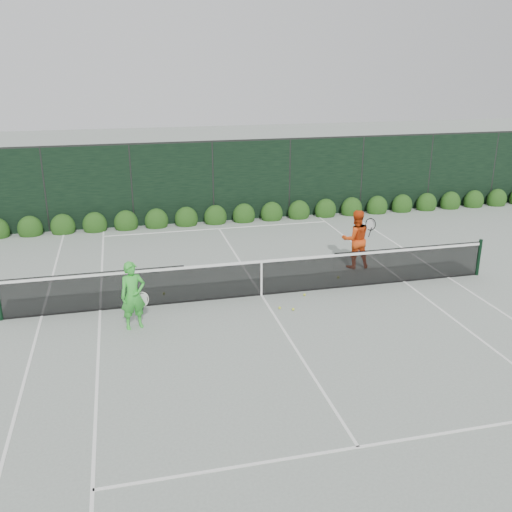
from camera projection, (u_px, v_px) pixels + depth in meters
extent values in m
plane|color=gray|center=(261.00, 295.00, 15.01)|extent=(80.00, 80.00, 0.00)
cylinder|color=black|center=(479.00, 257.00, 16.25)|extent=(0.10, 0.10, 1.07)
cube|color=black|center=(95.00, 292.00, 13.91)|extent=(4.40, 0.01, 1.02)
cube|color=black|center=(261.00, 278.00, 14.85)|extent=(4.00, 0.01, 0.96)
cube|color=black|center=(408.00, 264.00, 15.77)|extent=(4.40, 0.01, 1.02)
cube|color=white|center=(261.00, 262.00, 14.70)|extent=(12.80, 0.03, 0.07)
cube|color=black|center=(261.00, 295.00, 15.00)|extent=(12.80, 0.02, 0.04)
cube|color=white|center=(261.00, 279.00, 14.86)|extent=(0.05, 0.03, 0.91)
imported|color=green|center=(133.00, 295.00, 12.96)|extent=(0.66, 0.51, 1.60)
torus|color=silver|center=(142.00, 299.00, 13.15)|extent=(0.30, 0.04, 0.30)
cylinder|color=black|center=(143.00, 309.00, 13.23)|extent=(0.10, 0.03, 0.30)
imported|color=#DB4412|center=(356.00, 239.00, 16.76)|extent=(0.90, 0.73, 1.75)
torus|color=black|center=(371.00, 224.00, 16.49)|extent=(0.27, 0.19, 0.30)
cylinder|color=black|center=(370.00, 232.00, 16.57)|extent=(0.10, 0.03, 0.30)
cube|color=white|center=(42.00, 316.00, 13.79)|extent=(0.06, 23.77, 0.01)
cube|color=white|center=(448.00, 277.00, 16.22)|extent=(0.06, 23.77, 0.01)
cube|color=white|center=(100.00, 310.00, 14.09)|extent=(0.06, 23.77, 0.01)
cube|color=white|center=(404.00, 282.00, 15.91)|extent=(0.06, 23.77, 0.01)
cube|color=white|center=(198.00, 196.00, 25.92)|extent=(11.03, 0.06, 0.01)
cube|color=white|center=(219.00, 229.00, 20.88)|extent=(8.23, 0.06, 0.01)
cube|color=white|center=(358.00, 447.00, 9.12)|extent=(8.23, 0.06, 0.01)
cube|color=white|center=(261.00, 295.00, 15.00)|extent=(0.06, 12.80, 0.01)
cube|color=black|center=(213.00, 182.00, 21.40)|extent=(32.00, 0.06, 3.00)
cube|color=#262826|center=(212.00, 141.00, 20.90)|extent=(32.00, 0.06, 0.06)
cylinder|color=#262826|center=(45.00, 191.00, 20.08)|extent=(0.08, 0.08, 3.00)
cylinder|color=#262826|center=(132.00, 186.00, 20.74)|extent=(0.08, 0.08, 3.00)
cylinder|color=#262826|center=(213.00, 182.00, 21.40)|extent=(0.08, 0.08, 3.00)
cylinder|color=#262826|center=(290.00, 179.00, 22.07)|extent=(0.08, 0.08, 3.00)
cylinder|color=#262826|center=(362.00, 175.00, 22.73)|extent=(0.08, 0.08, 3.00)
cylinder|color=#262826|center=(429.00, 172.00, 23.40)|extent=(0.08, 0.08, 3.00)
cylinder|color=#262826|center=(494.00, 169.00, 24.06)|extent=(0.08, 0.08, 3.00)
ellipsoid|color=#183D10|center=(30.00, 229.00, 20.04)|extent=(0.86, 0.65, 0.94)
ellipsoid|color=#183D10|center=(63.00, 227.00, 20.28)|extent=(0.86, 0.65, 0.94)
ellipsoid|color=#183D10|center=(95.00, 225.00, 20.52)|extent=(0.86, 0.65, 0.94)
ellipsoid|color=#183D10|center=(126.00, 223.00, 20.77)|extent=(0.86, 0.65, 0.94)
ellipsoid|color=#183D10|center=(157.00, 221.00, 21.01)|extent=(0.86, 0.65, 0.94)
ellipsoid|color=#183D10|center=(186.00, 219.00, 21.25)|extent=(0.86, 0.65, 0.94)
ellipsoid|color=#183D10|center=(215.00, 217.00, 21.50)|extent=(0.86, 0.65, 0.94)
ellipsoid|color=#183D10|center=(244.00, 216.00, 21.74)|extent=(0.86, 0.65, 0.94)
ellipsoid|color=#183D10|center=(272.00, 214.00, 21.98)|extent=(0.86, 0.65, 0.94)
ellipsoid|color=#183D10|center=(299.00, 212.00, 22.23)|extent=(0.86, 0.65, 0.94)
ellipsoid|color=#183D10|center=(325.00, 210.00, 22.47)|extent=(0.86, 0.65, 0.94)
ellipsoid|color=#183D10|center=(351.00, 209.00, 22.71)|extent=(0.86, 0.65, 0.94)
ellipsoid|color=#183D10|center=(377.00, 207.00, 22.96)|extent=(0.86, 0.65, 0.94)
ellipsoid|color=#183D10|center=(402.00, 206.00, 23.20)|extent=(0.86, 0.65, 0.94)
ellipsoid|color=#183D10|center=(426.00, 204.00, 23.44)|extent=(0.86, 0.65, 0.94)
ellipsoid|color=#183D10|center=(450.00, 203.00, 23.69)|extent=(0.86, 0.65, 0.94)
ellipsoid|color=#183D10|center=(474.00, 201.00, 23.93)|extent=(0.86, 0.65, 0.94)
ellipsoid|color=#183D10|center=(497.00, 200.00, 24.17)|extent=(0.86, 0.65, 0.94)
sphere|color=#C7D930|center=(164.00, 294.00, 15.03)|extent=(0.07, 0.07, 0.07)
sphere|color=#C7D930|center=(280.00, 308.00, 14.17)|extent=(0.07, 0.07, 0.07)
sphere|color=#C7D930|center=(338.00, 277.00, 16.14)|extent=(0.07, 0.07, 0.07)
sphere|color=#C7D930|center=(293.00, 309.00, 14.09)|extent=(0.07, 0.07, 0.07)
sphere|color=#C7D930|center=(304.00, 295.00, 14.96)|extent=(0.07, 0.07, 0.07)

